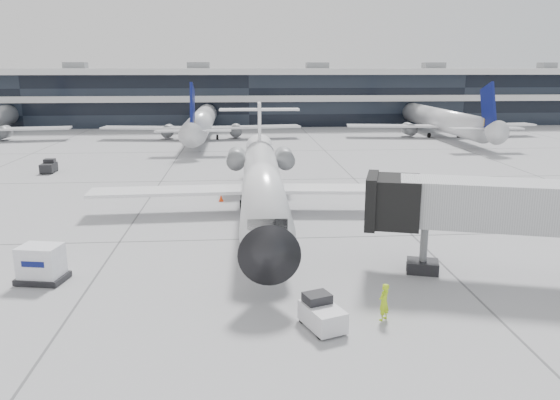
{
  "coord_description": "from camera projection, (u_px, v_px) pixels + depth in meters",
  "views": [
    {
      "loc": [
        -1.84,
        -35.41,
        11.35
      ],
      "look_at": [
        0.79,
        0.43,
        2.6
      ],
      "focal_mm": 35.0,
      "sensor_mm": 36.0,
      "label": 1
    }
  ],
  "objects": [
    {
      "name": "far_tug",
      "position": [
        49.0,
        167.0,
        60.38
      ],
      "size": [
        1.39,
        2.32,
        1.46
      ],
      "rotation": [
        0.0,
        0.0,
        0.01
      ],
      "color": "black",
      "rests_on": "ground"
    },
    {
      "name": "ground",
      "position": [
        269.0,
        239.0,
        37.12
      ],
      "size": [
        220.0,
        220.0,
        0.0
      ],
      "primitive_type": "plane",
      "color": "gray",
      "rests_on": "ground"
    },
    {
      "name": "traffic_cone",
      "position": [
        221.0,
        198.0,
        47.47
      ],
      "size": [
        0.55,
        0.55,
        0.61
      ],
      "rotation": [
        0.0,
        0.0,
        -0.41
      ],
      "color": "#FF3D0D",
      "rests_on": "ground"
    },
    {
      "name": "jet_bridge",
      "position": [
        550.0,
        208.0,
        28.83
      ],
      "size": [
        17.26,
        7.77,
        5.62
      ],
      "rotation": [
        0.0,
        0.0,
        -0.28
      ],
      "color": "#BBBEC0",
      "rests_on": "ground"
    },
    {
      "name": "bg_jet_center",
      "position": [
        203.0,
        138.0,
        89.85
      ],
      "size": [
        32.0,
        40.0,
        9.6
      ],
      "primitive_type": null,
      "color": "silver",
      "rests_on": "ground"
    },
    {
      "name": "regional_jet",
      "position": [
        262.0,
        180.0,
        43.25
      ],
      "size": [
        27.4,
        34.1,
        7.89
      ],
      "rotation": [
        0.0,
        0.0,
        -0.02
      ],
      "color": "white",
      "rests_on": "ground"
    },
    {
      "name": "bg_jet_right",
      "position": [
        439.0,
        136.0,
        92.7
      ],
      "size": [
        32.0,
        40.0,
        9.6
      ],
      "primitive_type": null,
      "color": "silver",
      "rests_on": "ground"
    },
    {
      "name": "ramp_worker",
      "position": [
        384.0,
        302.0,
        24.99
      ],
      "size": [
        0.76,
        0.75,
        1.78
      ],
      "primitive_type": "imported",
      "rotation": [
        0.0,
        0.0,
        3.9
      ],
      "color": "#B5E317",
      "rests_on": "ground"
    },
    {
      "name": "cargo_uld",
      "position": [
        41.0,
        264.0,
        29.49
      ],
      "size": [
        2.75,
        2.24,
        2.0
      ],
      "rotation": [
        0.0,
        0.0,
        -0.19
      ],
      "color": "black",
      "rests_on": "ground"
    },
    {
      "name": "terminal",
      "position": [
        248.0,
        98.0,
        115.4
      ],
      "size": [
        170.0,
        22.0,
        10.0
      ],
      "primitive_type": "cube",
      "color": "black",
      "rests_on": "ground"
    },
    {
      "name": "baggage_tug",
      "position": [
        322.0,
        314.0,
        24.32
      ],
      "size": [
        2.07,
        2.61,
        1.45
      ],
      "rotation": [
        0.0,
        0.0,
        0.36
      ],
      "color": "silver",
      "rests_on": "ground"
    }
  ]
}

